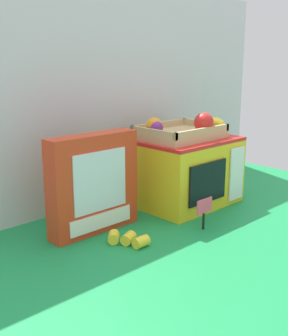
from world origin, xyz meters
TOP-DOWN VIEW (x-y plane):
  - ground_plane at (0.00, 0.00)m, footprint 1.70×1.70m
  - display_back_panel at (0.00, 0.24)m, footprint 1.61×0.03m
  - toy_microwave at (0.15, -0.00)m, footprint 0.36×0.27m
  - food_groups_crate at (0.13, 0.00)m, footprint 0.30×0.21m
  - cookie_set_box at (-0.26, 0.02)m, footprint 0.30×0.07m
  - price_sign at (-0.01, -0.21)m, footprint 0.07×0.01m
  - loose_toy_banana at (-0.25, -0.13)m, footprint 0.08×0.12m

SIDE VIEW (x-z plane):
  - ground_plane at x=0.00m, z-range 0.00..0.00m
  - loose_toy_banana at x=-0.25m, z-range 0.00..0.03m
  - price_sign at x=-0.01m, z-range 0.02..0.12m
  - toy_microwave at x=0.15m, z-range 0.00..0.24m
  - cookie_set_box at x=-0.26m, z-range 0.00..0.30m
  - food_groups_crate at x=0.13m, z-range 0.22..0.32m
  - display_back_panel at x=0.00m, z-range 0.00..0.78m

